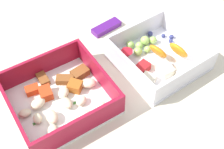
{
  "coord_description": "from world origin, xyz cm",
  "views": [
    {
      "loc": [
        -17.27,
        -31.72,
        47.61
      ],
      "look_at": [
        -0.34,
        0.11,
        4.0
      ],
      "focal_mm": 47.41,
      "sensor_mm": 36.0,
      "label": 1
    }
  ],
  "objects": [
    {
      "name": "table_surface",
      "position": [
        0.0,
        0.0,
        1.0
      ],
      "size": [
        80.0,
        80.0,
        2.0
      ],
      "primitive_type": "cube",
      "color": "beige",
      "rests_on": "ground"
    },
    {
      "name": "pasta_container",
      "position": [
        -10.97,
        0.09,
        3.61
      ],
      "size": [
        18.61,
        17.86,
        5.29
      ],
      "rotation": [
        0.0,
        0.0,
        0.08
      ],
      "color": "white",
      "rests_on": "table_surface"
    },
    {
      "name": "fruit_bowl",
      "position": [
        10.28,
        0.23,
        3.73
      ],
      "size": [
        17.83,
        17.74,
        5.19
      ],
      "rotation": [
        0.0,
        0.0,
        0.12
      ],
      "color": "white",
      "rests_on": "table_surface"
    },
    {
      "name": "candy_bar",
      "position": [
        5.64,
        14.06,
        2.6
      ],
      "size": [
        7.33,
        3.71,
        1.2
      ],
      "primitive_type": "cube",
      "rotation": [
        0.0,
        0.0,
        0.19
      ],
      "color": "#51197A",
      "rests_on": "table_surface"
    }
  ]
}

